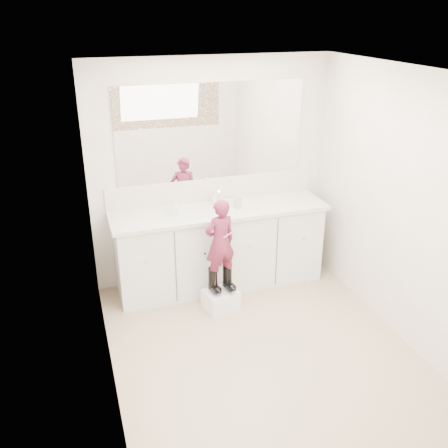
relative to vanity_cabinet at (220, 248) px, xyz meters
name	(u,v)px	position (x,y,z in m)	size (l,w,h in m)	color
floor	(261,348)	(0.00, -1.23, -0.42)	(3.00, 3.00, 0.00)	#9A7D64
ceiling	(271,72)	(0.00, -1.23, 1.97)	(3.00, 3.00, 0.00)	white
wall_back	(212,173)	(0.00, 0.27, 0.77)	(2.60, 2.60, 0.00)	beige
wall_front	(370,332)	(0.00, -2.73, 0.77)	(2.60, 2.60, 0.00)	beige
wall_left	(100,248)	(-1.30, -1.23, 0.78)	(3.00, 3.00, 0.00)	beige
wall_right	(402,208)	(1.30, -1.23, 0.78)	(3.00, 3.00, 0.00)	beige
vanity_cabinet	(220,248)	(0.00, 0.00, 0.00)	(2.20, 0.55, 0.85)	silver
countertop	(220,211)	(0.00, -0.01, 0.45)	(2.28, 0.58, 0.04)	beige
backsplash	(212,189)	(0.00, 0.26, 0.59)	(2.28, 0.03, 0.25)	beige
mirror	(212,132)	(0.00, 0.26, 1.22)	(2.00, 0.02, 1.00)	white
dot_panel	(379,258)	(0.00, -2.71, 1.22)	(2.00, 0.01, 1.20)	#472819
faucet	(215,199)	(0.00, 0.15, 0.52)	(0.08, 0.08, 0.10)	silver
cup	(237,203)	(0.19, -0.03, 0.51)	(0.10, 0.10, 0.09)	#BFB199
soap_bottle	(174,206)	(-0.49, 0.00, 0.55)	(0.07, 0.08, 0.16)	silver
step_stool	(221,300)	(-0.15, -0.50, -0.32)	(0.32, 0.27, 0.20)	white
boot_left	(213,280)	(-0.22, -0.48, -0.09)	(0.10, 0.18, 0.27)	black
boot_right	(227,278)	(-0.07, -0.48, -0.09)	(0.10, 0.18, 0.27)	black
toddler	(220,242)	(-0.15, -0.48, 0.32)	(0.32, 0.21, 0.88)	#B2365F
toothbrush	(230,234)	(-0.08, -0.56, 0.43)	(0.01, 0.01, 0.14)	#EE5CB0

